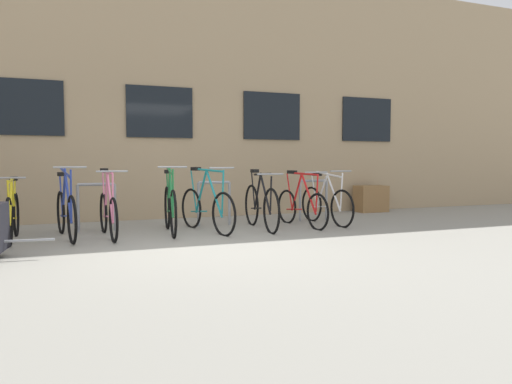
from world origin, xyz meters
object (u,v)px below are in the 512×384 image
bicycle_blue (66,212)px  planter_box (371,199)px  bicycle_pink (108,212)px  bicycle_yellow (13,215)px  bicycle_green (170,208)px  bicycle_white (326,204)px  bicycle_teal (206,208)px  bicycle_black (261,205)px  bicycle_red (301,206)px

bicycle_blue → planter_box: bicycle_blue is taller
bicycle_pink → planter_box: 6.05m
bicycle_yellow → bicycle_green: 2.28m
bicycle_pink → bicycle_green: bearing=3.6°
bicycle_green → bicycle_white: (2.89, 0.06, -0.03)m
bicycle_pink → bicycle_white: bearing=1.9°
bicycle_white → bicycle_teal: 2.31m
bicycle_black → bicycle_teal: bicycle_teal is taller
bicycle_yellow → bicycle_black: bicycle_black is taller
bicycle_white → bicycle_teal: (-2.31, -0.13, 0.02)m
bicycle_black → bicycle_white: 1.38m
bicycle_red → planter_box: size_ratio=2.36×
bicycle_red → bicycle_yellow: bearing=178.3°
bicycle_black → planter_box: bicycle_black is taller
bicycle_black → planter_box: size_ratio=2.59×
bicycle_yellow → bicycle_black: bearing=-2.8°
planter_box → bicycle_blue: bearing=-167.1°
bicycle_green → bicycle_teal: size_ratio=1.00×
bicycle_red → bicycle_teal: bicycle_teal is taller
bicycle_black → planter_box: bearing=26.0°
bicycle_yellow → bicycle_pink: size_ratio=0.98×
bicycle_yellow → bicycle_white: size_ratio=0.99×
bicycle_yellow → bicycle_blue: size_ratio=0.93×
bicycle_white → bicycle_pink: (-3.86, -0.13, 0.00)m
bicycle_red → bicycle_teal: bearing=-180.0°
bicycle_black → bicycle_red: bearing=3.7°
bicycle_green → planter_box: bearing=17.3°
bicycle_black → bicycle_pink: bicycle_pink is taller
bicycle_red → bicycle_black: 0.80m
bicycle_red → planter_box: (2.55, 1.58, -0.07)m
bicycle_red → bicycle_blue: (-3.89, 0.10, 0.02)m
bicycle_black → bicycle_teal: size_ratio=1.04×
bicycle_green → bicycle_pink: bearing=-176.4°
bicycle_green → bicycle_red: 2.33m
bicycle_yellow → bicycle_teal: bicycle_teal is taller
bicycle_red → bicycle_teal: 1.74m
bicycle_red → bicycle_pink: size_ratio=0.98×
bicycle_yellow → bicycle_white: 5.18m
bicycle_teal → bicycle_pink: bearing=179.9°
planter_box → bicycle_black: bearing=-154.0°
bicycle_pink → planter_box: (5.84, 1.58, -0.08)m
bicycle_green → bicycle_blue: bearing=178.5°
bicycle_blue → planter_box: size_ratio=2.55×
bicycle_red → planter_box: bicycle_red is taller
bicycle_green → bicycle_pink: (-0.96, -0.06, -0.03)m
bicycle_green → bicycle_black: bicycle_green is taller
bicycle_red → bicycle_white: (0.57, 0.13, 0.01)m
bicycle_blue → bicycle_black: (3.09, -0.16, 0.01)m
bicycle_teal → planter_box: (4.29, 1.58, -0.09)m
bicycle_white → bicycle_blue: bearing=-179.7°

